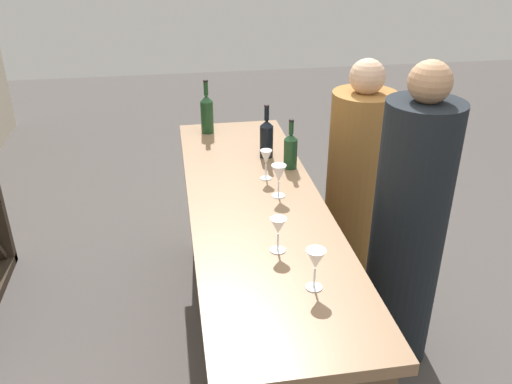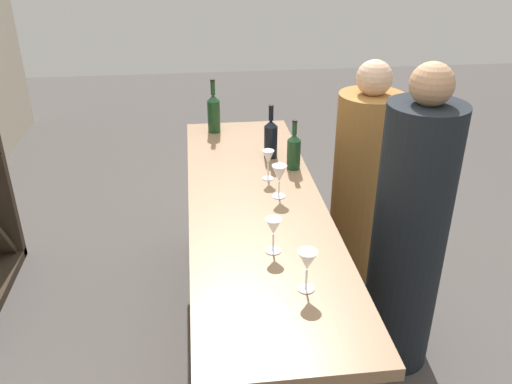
{
  "view_description": "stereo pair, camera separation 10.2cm",
  "coord_description": "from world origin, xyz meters",
  "px_view_note": "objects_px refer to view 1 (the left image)",
  "views": [
    {
      "loc": [
        -2.27,
        0.37,
        2.14
      ],
      "look_at": [
        0.0,
        0.0,
        0.96
      ],
      "focal_mm": 37.84,
      "sensor_mm": 36.0,
      "label": 1
    },
    {
      "loc": [
        -2.28,
        0.27,
        2.14
      ],
      "look_at": [
        0.0,
        0.0,
        0.96
      ],
      "focal_mm": 37.84,
      "sensor_mm": 36.0,
      "label": 2
    }
  ],
  "objects_px": {
    "wine_glass_near_center": "(315,260)",
    "person_left_guest": "(407,234)",
    "wine_bottle_center_olive_green": "(207,113)",
    "wine_glass_far_left": "(278,228)",
    "wine_bottle_leftmost_olive_green": "(291,150)",
    "wine_glass_near_left": "(279,174)",
    "wine_glass_near_right": "(266,159)",
    "person_center_guest": "(357,180)",
    "wine_bottle_second_left_near_black": "(266,137)"
  },
  "relations": [
    {
      "from": "wine_glass_near_center",
      "to": "person_left_guest",
      "type": "relative_size",
      "value": 0.1
    },
    {
      "from": "wine_bottle_center_olive_green",
      "to": "wine_glass_far_left",
      "type": "height_order",
      "value": "wine_bottle_center_olive_green"
    },
    {
      "from": "wine_glass_far_left",
      "to": "person_left_guest",
      "type": "bearing_deg",
      "value": -67.52
    },
    {
      "from": "wine_bottle_leftmost_olive_green",
      "to": "wine_glass_near_left",
      "type": "bearing_deg",
      "value": 157.83
    },
    {
      "from": "wine_bottle_center_olive_green",
      "to": "wine_glass_near_right",
      "type": "distance_m",
      "value": 0.77
    },
    {
      "from": "wine_bottle_leftmost_olive_green",
      "to": "person_center_guest",
      "type": "height_order",
      "value": "person_center_guest"
    },
    {
      "from": "wine_bottle_leftmost_olive_green",
      "to": "wine_glass_near_left",
      "type": "xyz_separation_m",
      "value": [
        -0.32,
        0.13,
        0.01
      ]
    },
    {
      "from": "wine_glass_far_left",
      "to": "wine_bottle_center_olive_green",
      "type": "bearing_deg",
      "value": 6.86
    },
    {
      "from": "wine_glass_far_left",
      "to": "person_left_guest",
      "type": "height_order",
      "value": "person_left_guest"
    },
    {
      "from": "wine_bottle_center_olive_green",
      "to": "wine_glass_far_left",
      "type": "relative_size",
      "value": 2.24
    },
    {
      "from": "wine_glass_near_center",
      "to": "person_left_guest",
      "type": "xyz_separation_m",
      "value": [
        0.56,
        -0.63,
        -0.3
      ]
    },
    {
      "from": "wine_glass_near_right",
      "to": "person_center_guest",
      "type": "bearing_deg",
      "value": -57.22
    },
    {
      "from": "person_left_guest",
      "to": "wine_glass_far_left",
      "type": "bearing_deg",
      "value": 35.86
    },
    {
      "from": "wine_bottle_center_olive_green",
      "to": "wine_glass_far_left",
      "type": "xyz_separation_m",
      "value": [
        -1.42,
        -0.17,
        -0.02
      ]
    },
    {
      "from": "wine_bottle_leftmost_olive_green",
      "to": "wine_glass_near_right",
      "type": "distance_m",
      "value": 0.19
    },
    {
      "from": "wine_bottle_second_left_near_black",
      "to": "wine_glass_near_center",
      "type": "xyz_separation_m",
      "value": [
        -1.24,
        0.05,
        0.0
      ]
    },
    {
      "from": "wine_glass_near_center",
      "to": "wine_glass_far_left",
      "type": "relative_size",
      "value": 1.09
    },
    {
      "from": "wine_bottle_second_left_near_black",
      "to": "wine_glass_near_center",
      "type": "height_order",
      "value": "wine_bottle_second_left_near_black"
    },
    {
      "from": "wine_glass_near_left",
      "to": "wine_glass_near_center",
      "type": "distance_m",
      "value": 0.75
    },
    {
      "from": "wine_bottle_leftmost_olive_green",
      "to": "person_center_guest",
      "type": "relative_size",
      "value": 0.2
    },
    {
      "from": "wine_bottle_leftmost_olive_green",
      "to": "person_left_guest",
      "type": "relative_size",
      "value": 0.17
    },
    {
      "from": "wine_glass_near_center",
      "to": "wine_bottle_leftmost_olive_green",
      "type": "bearing_deg",
      "value": -7.85
    },
    {
      "from": "wine_bottle_second_left_near_black",
      "to": "wine_glass_near_right",
      "type": "relative_size",
      "value": 1.93
    },
    {
      "from": "wine_bottle_second_left_near_black",
      "to": "wine_glass_near_left",
      "type": "relative_size",
      "value": 1.86
    },
    {
      "from": "wine_glass_near_center",
      "to": "person_center_guest",
      "type": "height_order",
      "value": "person_center_guest"
    },
    {
      "from": "wine_glass_near_center",
      "to": "wine_glass_far_left",
      "type": "bearing_deg",
      "value": 17.24
    },
    {
      "from": "wine_glass_near_left",
      "to": "wine_glass_near_center",
      "type": "bearing_deg",
      "value": 178.74
    },
    {
      "from": "wine_bottle_center_olive_green",
      "to": "wine_glass_near_right",
      "type": "xyz_separation_m",
      "value": [
        -0.73,
        -0.24,
        -0.02
      ]
    },
    {
      "from": "wine_bottle_center_olive_green",
      "to": "wine_glass_near_left",
      "type": "distance_m",
      "value": 0.98
    },
    {
      "from": "wine_bottle_center_olive_green",
      "to": "wine_glass_near_center",
      "type": "distance_m",
      "value": 1.7
    },
    {
      "from": "wine_glass_near_center",
      "to": "person_left_guest",
      "type": "distance_m",
      "value": 0.9
    },
    {
      "from": "wine_bottle_leftmost_olive_green",
      "to": "wine_glass_near_center",
      "type": "relative_size",
      "value": 1.68
    },
    {
      "from": "wine_bottle_second_left_near_black",
      "to": "person_center_guest",
      "type": "xyz_separation_m",
      "value": [
        0.15,
        -0.62,
        -0.39
      ]
    },
    {
      "from": "wine_bottle_second_left_near_black",
      "to": "wine_glass_near_center",
      "type": "relative_size",
      "value": 1.87
    },
    {
      "from": "wine_glass_near_right",
      "to": "person_center_guest",
      "type": "distance_m",
      "value": 0.89
    },
    {
      "from": "wine_glass_near_left",
      "to": "wine_bottle_center_olive_green",
      "type": "bearing_deg",
      "value": 16.03
    },
    {
      "from": "wine_bottle_center_olive_green",
      "to": "wine_glass_near_left",
      "type": "xyz_separation_m",
      "value": [
        -0.94,
        -0.27,
        -0.01
      ]
    },
    {
      "from": "wine_glass_far_left",
      "to": "person_left_guest",
      "type": "xyz_separation_m",
      "value": [
        0.3,
        -0.72,
        -0.28
      ]
    },
    {
      "from": "wine_bottle_center_olive_green",
      "to": "person_center_guest",
      "type": "xyz_separation_m",
      "value": [
        -0.3,
        -0.92,
        -0.4
      ]
    },
    {
      "from": "person_left_guest",
      "to": "wine_glass_near_left",
      "type": "bearing_deg",
      "value": -2.96
    },
    {
      "from": "wine_bottle_leftmost_olive_green",
      "to": "wine_bottle_second_left_near_black",
      "type": "relative_size",
      "value": 0.9
    },
    {
      "from": "person_center_guest",
      "to": "wine_bottle_second_left_near_black",
      "type": "bearing_deg",
      "value": 16.27
    },
    {
      "from": "wine_glass_near_left",
      "to": "person_left_guest",
      "type": "distance_m",
      "value": 0.71
    },
    {
      "from": "person_left_guest",
      "to": "person_center_guest",
      "type": "xyz_separation_m",
      "value": [
        0.82,
        -0.03,
        -0.1
      ]
    },
    {
      "from": "person_center_guest",
      "to": "wine_glass_near_center",
      "type": "bearing_deg",
      "value": 66.99
    },
    {
      "from": "wine_glass_near_left",
      "to": "wine_glass_far_left",
      "type": "relative_size",
      "value": 1.09
    },
    {
      "from": "wine_bottle_center_olive_green",
      "to": "wine_glass_near_right",
      "type": "relative_size",
      "value": 2.13
    },
    {
      "from": "wine_bottle_second_left_near_black",
      "to": "wine_glass_far_left",
      "type": "height_order",
      "value": "wine_bottle_second_left_near_black"
    },
    {
      "from": "wine_bottle_leftmost_olive_green",
      "to": "wine_bottle_center_olive_green",
      "type": "distance_m",
      "value": 0.74
    },
    {
      "from": "wine_bottle_leftmost_olive_green",
      "to": "wine_glass_near_right",
      "type": "xyz_separation_m",
      "value": [
        -0.11,
        0.16,
        0.01
      ]
    }
  ]
}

